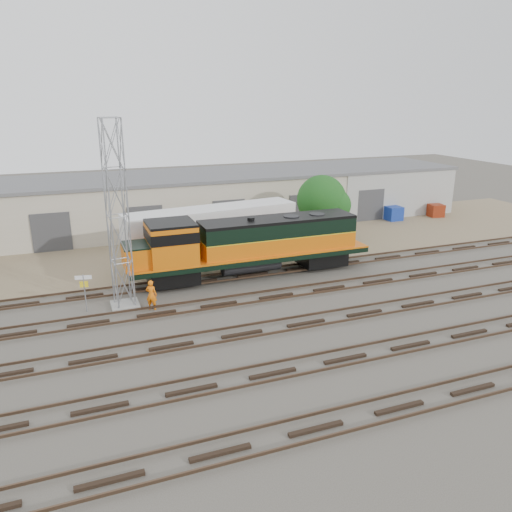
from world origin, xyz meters
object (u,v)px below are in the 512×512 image
object	(u,v)px
locomotive	(247,244)
signal_tower	(118,220)
semi_trailer	(216,227)
worker	(151,295)

from	to	relation	value
locomotive	signal_tower	xyz separation A→B (m)	(-9.20, -2.51, 3.18)
semi_trailer	worker	bearing A→B (deg)	-136.47
signal_tower	worker	size ratio (longest dim) A/B	5.99
locomotive	worker	world-z (taller)	locomotive
locomotive	worker	distance (m)	8.59
locomotive	worker	xyz separation A→B (m)	(-7.66, -3.58, -1.53)
locomotive	worker	bearing A→B (deg)	-154.93
signal_tower	worker	distance (m)	5.07
signal_tower	worker	world-z (taller)	signal_tower
signal_tower	semi_trailer	size ratio (longest dim) A/B	0.81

